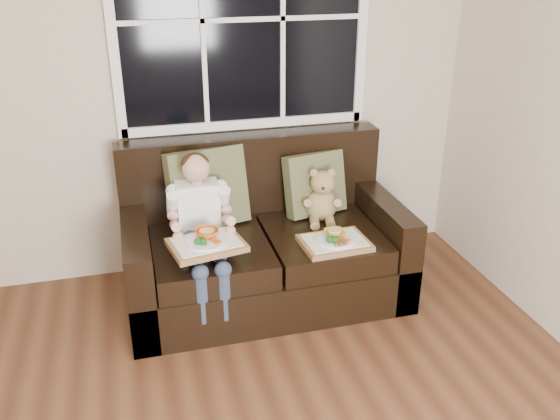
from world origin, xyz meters
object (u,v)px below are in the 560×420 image
object	(u,v)px
child	(201,216)
teddy_bear	(322,199)
loveseat	(263,248)
tray_left	(207,243)
tray_right	(335,241)

from	to	relation	value
child	teddy_bear	distance (m)	0.81
loveseat	child	size ratio (longest dim) A/B	2.08
child	tray_left	xyz separation A→B (m)	(-0.00, -0.23, -0.06)
child	tray_left	distance (m)	0.24
child	tray_right	bearing A→B (deg)	-16.18
teddy_bear	tray_left	distance (m)	0.88
loveseat	tray_right	world-z (taller)	loveseat
loveseat	tray_left	xyz separation A→B (m)	(-0.40, -0.34, 0.27)
tray_left	tray_right	size ratio (longest dim) A/B	1.10
child	tray_left	bearing A→B (deg)	-90.54
tray_right	child	bearing A→B (deg)	160.82
child	tray_right	world-z (taller)	child
teddy_bear	child	bearing A→B (deg)	-155.31
child	teddy_bear	size ratio (longest dim) A/B	2.27
child	tray_right	distance (m)	0.80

